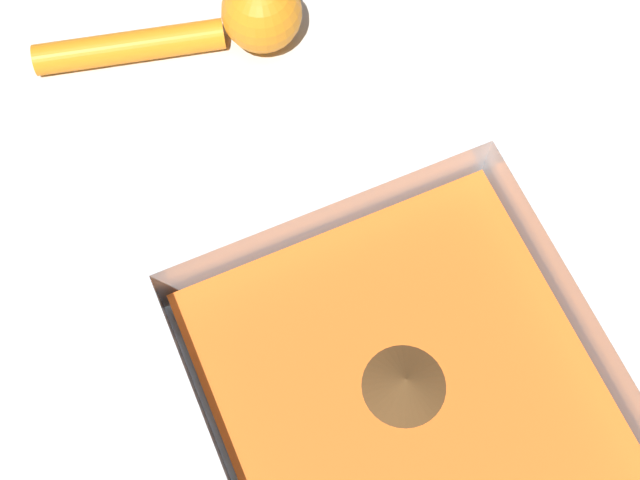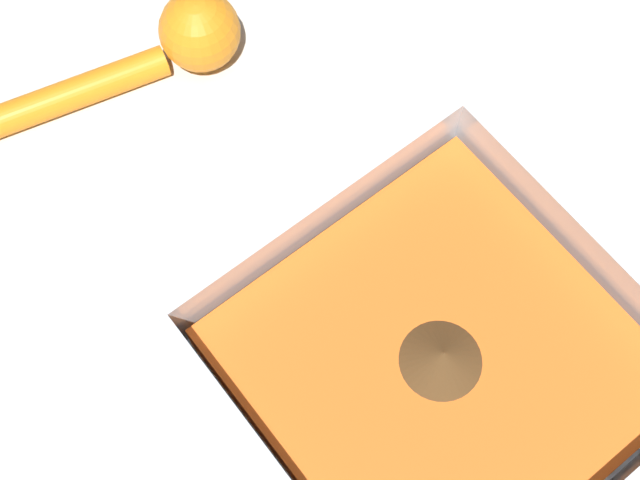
# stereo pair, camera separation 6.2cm
# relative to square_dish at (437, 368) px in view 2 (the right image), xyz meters

# --- Properties ---
(ground_plane) EXTENTS (4.00, 4.00, 0.00)m
(ground_plane) POSITION_rel_square_dish_xyz_m (0.03, 0.01, -0.02)
(ground_plane) COLOR beige
(square_dish) EXTENTS (0.26, 0.26, 0.07)m
(square_dish) POSITION_rel_square_dish_xyz_m (0.00, 0.00, 0.00)
(square_dish) COLOR silver
(square_dish) RESTS_ON ground_plane
(lemon_squeezer) EXTENTS (0.09, 0.21, 0.06)m
(lemon_squeezer) POSITION_rel_square_dish_xyz_m (-0.32, 0.00, 0.00)
(lemon_squeezer) COLOR orange
(lemon_squeezer) RESTS_ON ground_plane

